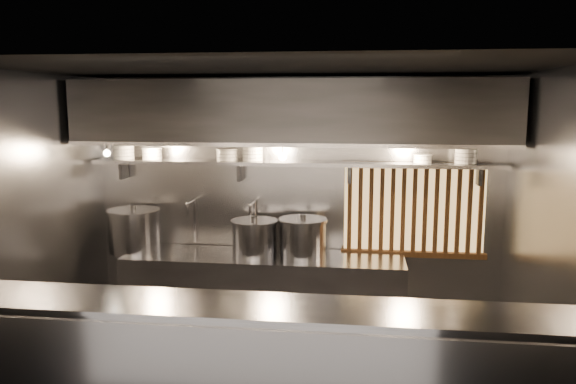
% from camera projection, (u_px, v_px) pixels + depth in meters
% --- Properties ---
extents(ceiling, '(4.50, 4.50, 0.00)m').
position_uv_depth(ceiling, '(274.00, 68.00, 4.58)').
color(ceiling, black).
rests_on(ceiling, wall_back).
extents(wall_back, '(4.50, 0.00, 4.50)m').
position_uv_depth(wall_back, '(295.00, 204.00, 6.27)').
color(wall_back, gray).
rests_on(wall_back, floor).
extents(wall_left, '(0.00, 3.00, 3.00)m').
position_uv_depth(wall_left, '(30.00, 228.00, 5.08)').
color(wall_left, gray).
rests_on(wall_left, floor).
extents(wall_right, '(0.00, 3.00, 3.00)m').
position_uv_depth(wall_right, '(551.00, 244.00, 4.51)').
color(wall_right, gray).
rests_on(wall_right, floor).
extents(serving_counter, '(4.50, 0.56, 1.13)m').
position_uv_depth(serving_counter, '(255.00, 381.00, 3.99)').
color(serving_counter, '#9E9EA3').
rests_on(serving_counter, floor).
extents(cooking_bench, '(3.00, 0.70, 0.90)m').
position_uv_depth(cooking_bench, '(264.00, 296.00, 6.09)').
color(cooking_bench, '#9E9EA3').
rests_on(cooking_bench, floor).
extents(bowl_shelf, '(4.40, 0.34, 0.04)m').
position_uv_depth(bowl_shelf, '(293.00, 163.00, 6.02)').
color(bowl_shelf, '#9E9EA3').
rests_on(bowl_shelf, wall_back).
extents(exhaust_hood, '(4.40, 0.81, 0.65)m').
position_uv_depth(exhaust_hood, '(291.00, 112.00, 5.71)').
color(exhaust_hood, '#2D2D30').
rests_on(exhaust_hood, ceiling).
extents(wood_screen, '(1.56, 0.09, 1.04)m').
position_uv_depth(wood_screen, '(414.00, 210.00, 6.06)').
color(wood_screen, '#FFC972').
rests_on(wood_screen, wall_back).
extents(faucet_left, '(0.04, 0.30, 0.50)m').
position_uv_depth(faucet_left, '(192.00, 212.00, 6.30)').
color(faucet_left, silver).
rests_on(faucet_left, wall_back).
extents(faucet_right, '(0.04, 0.30, 0.50)m').
position_uv_depth(faucet_right, '(253.00, 214.00, 6.21)').
color(faucet_right, silver).
rests_on(faucet_right, wall_back).
extents(heat_lamp, '(0.25, 0.35, 0.20)m').
position_uv_depth(heat_lamp, '(105.00, 147.00, 5.77)').
color(heat_lamp, '#9E9EA3').
rests_on(heat_lamp, exhaust_hood).
extents(pendant_bulb, '(0.09, 0.09, 0.19)m').
position_uv_depth(pendant_bulb, '(283.00, 157.00, 5.90)').
color(pendant_bulb, '#2D2D30').
rests_on(pendant_bulb, exhaust_hood).
extents(stock_pot_left, '(0.73, 0.73, 0.50)m').
position_uv_depth(stock_pot_left, '(134.00, 230.00, 6.19)').
color(stock_pot_left, '#9E9EA3').
rests_on(stock_pot_left, cooking_bench).
extents(stock_pot_mid, '(0.58, 0.58, 0.45)m').
position_uv_depth(stock_pot_mid, '(303.00, 237.00, 5.97)').
color(stock_pot_mid, '#9E9EA3').
rests_on(stock_pot_mid, cooking_bench).
extents(stock_pot_right, '(0.52, 0.52, 0.42)m').
position_uv_depth(stock_pot_right, '(254.00, 237.00, 6.03)').
color(stock_pot_right, '#9E9EA3').
rests_on(stock_pot_right, cooking_bench).
extents(bowl_stack_0, '(0.24, 0.24, 0.17)m').
position_uv_depth(bowl_stack_0, '(124.00, 152.00, 6.24)').
color(bowl_stack_0, silver).
rests_on(bowl_stack_0, bowl_shelf).
extents(bowl_stack_1, '(0.23, 0.23, 0.13)m').
position_uv_depth(bowl_stack_1, '(152.00, 154.00, 6.20)').
color(bowl_stack_1, silver).
rests_on(bowl_stack_1, bowl_shelf).
extents(bowl_stack_2, '(0.24, 0.24, 0.13)m').
position_uv_depth(bowl_stack_2, '(227.00, 155.00, 6.09)').
color(bowl_stack_2, silver).
rests_on(bowl_stack_2, bowl_shelf).
extents(bowl_stack_3, '(0.23, 0.23, 0.17)m').
position_uv_depth(bowl_stack_3, '(253.00, 153.00, 6.06)').
color(bowl_stack_3, silver).
rests_on(bowl_stack_3, bowl_shelf).
extents(bowl_stack_4, '(0.20, 0.20, 0.09)m').
position_uv_depth(bowl_stack_4, '(422.00, 159.00, 5.83)').
color(bowl_stack_4, silver).
rests_on(bowl_stack_4, bowl_shelf).
extents(bowl_stack_5, '(0.24, 0.24, 0.17)m').
position_uv_depth(bowl_stack_5, '(466.00, 156.00, 5.77)').
color(bowl_stack_5, silver).
rests_on(bowl_stack_5, bowl_shelf).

